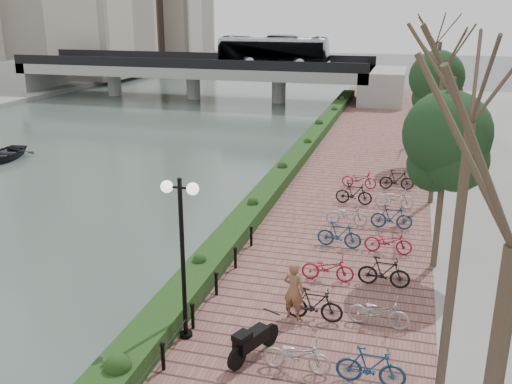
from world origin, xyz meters
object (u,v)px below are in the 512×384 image
at_px(lamppost, 181,224).
at_px(motorcycle, 254,339).
at_px(pedestrian, 294,290).
at_px(boat, 4,154).

distance_m(lamppost, motorcycle, 3.48).
xyz_separation_m(motorcycle, pedestrian, (0.58, 2.18, 0.36)).
distance_m(motorcycle, boat, 26.70).
bearing_deg(lamppost, pedestrian, 33.47).
bearing_deg(lamppost, motorcycle, -11.99).
relative_size(lamppost, pedestrian, 2.59).
bearing_deg(motorcycle, boat, 164.65).
xyz_separation_m(motorcycle, boat, (-20.80, 16.73, -0.61)).
xyz_separation_m(lamppost, pedestrian, (2.63, 1.74, -2.42)).
height_order(motorcycle, pedestrian, pedestrian).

